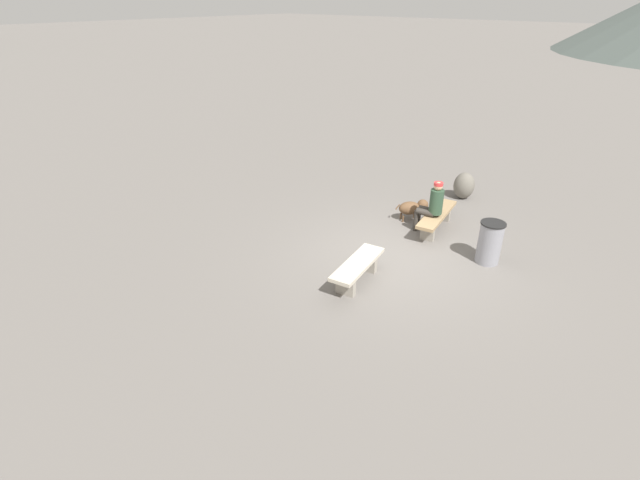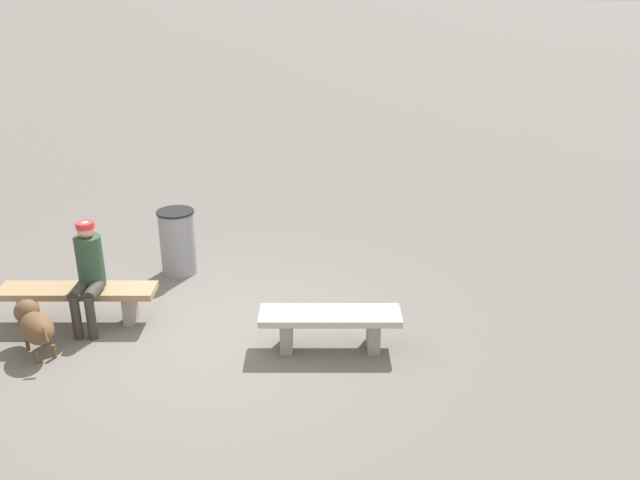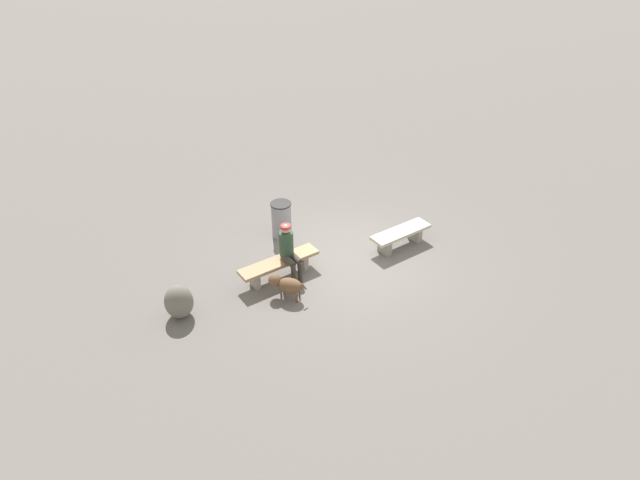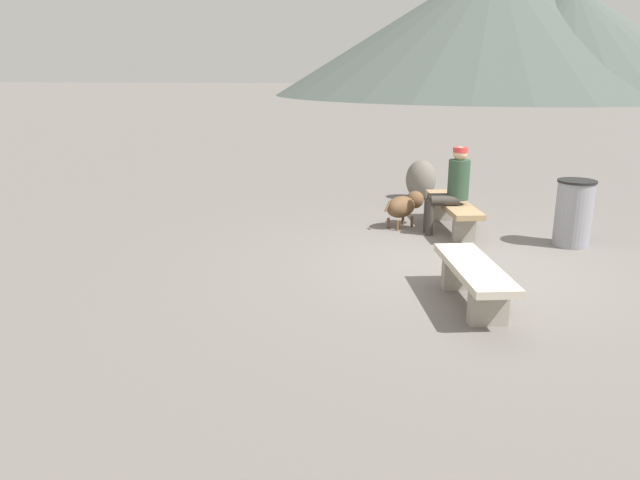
# 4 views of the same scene
# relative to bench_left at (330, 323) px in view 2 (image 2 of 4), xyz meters

# --- Properties ---
(ground) EXTENTS (210.00, 210.00, 0.06)m
(ground) POSITION_rel_bench_left_xyz_m (1.37, -0.08, -0.35)
(ground) COLOR slate
(bench_left) EXTENTS (1.65, 0.73, 0.45)m
(bench_left) POSITION_rel_bench_left_xyz_m (0.00, 0.00, 0.00)
(bench_left) COLOR gray
(bench_left) RESTS_ON ground
(bench_right) EXTENTS (1.94, 0.74, 0.45)m
(bench_right) POSITION_rel_bench_left_xyz_m (3.12, -0.08, 0.02)
(bench_right) COLOR gray
(bench_right) RESTS_ON ground
(seated_person) EXTENTS (0.38, 0.64, 1.31)m
(seated_person) POSITION_rel_bench_left_xyz_m (2.90, -0.02, 0.42)
(seated_person) COLOR #2D4733
(seated_person) RESTS_ON ground
(dog) EXTENTS (0.71, 0.67, 0.54)m
(dog) POSITION_rel_bench_left_xyz_m (3.25, 0.65, 0.02)
(dog) COLOR brown
(dog) RESTS_ON ground
(trash_bin) EXTENTS (0.52, 0.52, 0.93)m
(trash_bin) POSITION_rel_bench_left_xyz_m (2.45, -1.66, 0.15)
(trash_bin) COLOR gray
(trash_bin) RESTS_ON ground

